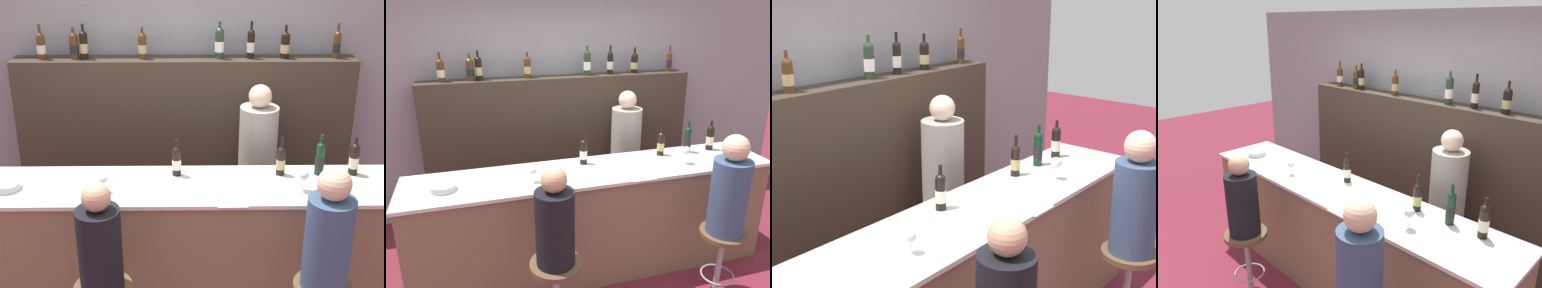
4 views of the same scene
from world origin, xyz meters
TOP-DOWN VIEW (x-y plane):
  - wall_back at (0.00, 1.77)m, footprint 6.40×0.05m
  - bar_counter at (0.00, 0.30)m, footprint 3.32×0.65m
  - back_bar_cabinet at (0.00, 1.54)m, footprint 3.12×0.28m
  - wine_bottle_counter_0 at (-0.06, 0.47)m, footprint 0.07×0.07m
  - wine_bottle_counter_1 at (0.73, 0.47)m, footprint 0.07×0.07m
  - wine_bottle_counter_2 at (1.03, 0.47)m, footprint 0.07×0.07m
  - wine_bottle_counter_3 at (1.29, 0.47)m, footprint 0.07×0.07m
  - wine_bottle_backbar_0 at (-1.28, 1.54)m, footprint 0.08×0.08m
  - wine_bottle_backbar_1 at (-0.99, 1.54)m, footprint 0.08×0.08m
  - wine_bottle_backbar_2 at (-0.90, 1.54)m, footprint 0.07×0.07m
  - wine_bottle_backbar_3 at (-0.38, 1.54)m, footprint 0.08×0.08m
  - wine_bottle_backbar_4 at (0.31, 1.54)m, footprint 0.08×0.08m
  - wine_bottle_backbar_5 at (0.60, 1.54)m, footprint 0.07×0.07m
  - wine_bottle_backbar_6 at (0.90, 1.54)m, footprint 0.08×0.08m
  - wine_glass_0 at (-0.58, 0.20)m, footprint 0.07×0.07m
  - wine_glass_1 at (0.85, 0.20)m, footprint 0.08×0.08m
  - metal_bowl at (-1.29, 0.25)m, footprint 0.20×0.20m
  - tasting_menu at (0.33, 0.11)m, footprint 0.21×0.30m
  - bar_stool_left at (-0.53, -0.37)m, footprint 0.38×0.38m
  - guest_seated_left at (-0.53, -0.37)m, footprint 0.28×0.28m
  - guest_seated_right at (0.90, -0.37)m, footprint 0.30×0.30m
  - bartender at (0.64, 1.10)m, footprint 0.34×0.34m

SIDE VIEW (x-z plane):
  - bar_stool_left at x=-0.53m, z-range 0.19..0.83m
  - bar_counter at x=0.00m, z-range 0.00..1.04m
  - bartender at x=0.64m, z-range -0.06..1.50m
  - back_bar_cabinet at x=0.00m, z-range 0.00..1.68m
  - guest_seated_left at x=-0.53m, z-range 0.60..1.35m
  - guest_seated_right at x=0.90m, z-range 0.60..1.44m
  - tasting_menu at x=0.33m, z-range 1.04..1.04m
  - metal_bowl at x=-1.29m, z-range 1.04..1.09m
  - wine_glass_0 at x=-0.58m, z-range 1.06..1.20m
  - wine_bottle_counter_1 at x=0.73m, z-range 1.00..1.31m
  - wine_bottle_counter_0 at x=-0.06m, z-range 1.01..1.30m
  - wine_glass_1 at x=0.85m, z-range 1.07..1.24m
  - wine_bottle_counter_3 at x=1.29m, z-range 1.01..1.32m
  - wine_bottle_counter_2 at x=1.03m, z-range 1.01..1.33m
  - wall_back at x=0.00m, z-range 0.00..2.60m
  - wine_bottle_backbar_3 at x=-0.38m, z-range 1.65..1.93m
  - wine_bottle_backbar_1 at x=-0.99m, z-range 1.65..1.94m
  - wine_bottle_backbar_6 at x=0.90m, z-range 1.65..1.94m
  - wine_bottle_backbar_0 at x=-1.28m, z-range 1.64..1.95m
  - wine_bottle_backbar_2 at x=-0.90m, z-range 1.65..1.96m
  - wine_bottle_backbar_5 at x=0.60m, z-range 1.64..1.98m
  - wine_bottle_backbar_4 at x=0.31m, z-range 1.65..1.98m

